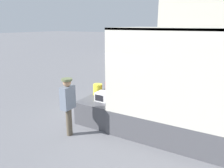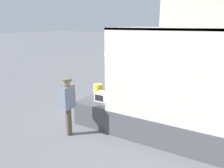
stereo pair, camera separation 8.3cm
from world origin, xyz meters
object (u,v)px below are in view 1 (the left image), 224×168
(portable_generator, at_px, (115,89))
(worker_person, at_px, (68,101))
(orange_bucket, at_px, (98,89))
(microwave, at_px, (104,97))

(portable_generator, bearing_deg, worker_person, -100.52)
(orange_bucket, xyz_separation_m, worker_person, (0.16, -1.80, 0.13))
(microwave, relative_size, worker_person, 0.28)
(portable_generator, relative_size, orange_bucket, 1.44)
(microwave, xyz_separation_m, orange_bucket, (-0.57, 0.48, 0.05))
(worker_person, bearing_deg, microwave, 73.01)
(worker_person, bearing_deg, orange_bucket, 95.15)
(portable_generator, height_order, orange_bucket, portable_generator)
(microwave, bearing_deg, worker_person, -106.99)
(orange_bucket, distance_m, worker_person, 1.81)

